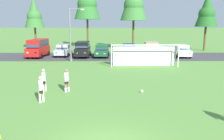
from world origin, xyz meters
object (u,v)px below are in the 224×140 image
soccer_goal (144,55)px  parked_car_slot_right (151,49)px  parked_car_slot_center_left (83,49)px  parked_car_slot_center (102,51)px  player_midfield_center (41,89)px  parked_car_slot_far_left (38,48)px  soccer_ball (142,91)px  parked_car_slot_center_right (129,49)px  player_winger_left (67,80)px  player_striker_near (44,80)px  street_lamp (72,34)px  parked_car_slot_far_right (181,51)px  parked_car_slot_left (63,50)px

soccer_goal → parked_car_slot_right: 6.96m
parked_car_slot_center_left → parked_car_slot_center: size_ratio=1.09×
soccer_goal → parked_car_slot_right: bearing=73.4°
player_midfield_center → parked_car_slot_center_left: size_ratio=0.35×
parked_car_slot_far_left → parked_car_slot_right: size_ratio=1.04×
soccer_ball → parked_car_slot_center_right: 19.00m
player_winger_left → parked_car_slot_center_left: parked_car_slot_center_left is taller
player_striker_near → parked_car_slot_center_right: 20.03m
parked_car_slot_far_left → parked_car_slot_center_left: (6.34, 0.07, -0.23)m
parked_car_slot_right → street_lamp: size_ratio=0.72×
parked_car_slot_center → parked_car_slot_center_left: bearing=178.4°
soccer_ball → parked_car_slot_center_left: parked_car_slot_center_left is taller
soccer_ball → parked_car_slot_far_right: size_ratio=0.05×
parked_car_slot_far_left → player_striker_near: bearing=-71.9°
soccer_goal → player_midfield_center: size_ratio=4.54×
street_lamp → parked_car_slot_center_right: bearing=34.6°
player_midfield_center → street_lamp: size_ratio=0.25×
parked_car_slot_far_left → parked_car_slot_center: size_ratio=1.15×
parked_car_slot_center_right → player_striker_near: bearing=-112.0°
player_midfield_center → parked_car_slot_center: size_ratio=0.39×
player_midfield_center → parked_car_slot_center_right: size_ratio=0.38×
parked_car_slot_center → soccer_ball: bearing=-78.9°
player_winger_left → street_lamp: (-1.74, 13.41, 2.59)m
soccer_ball → parked_car_slot_right: parked_car_slot_right is taller
player_winger_left → soccer_ball: bearing=-3.5°
player_winger_left → parked_car_slot_far_left: 18.54m
soccer_ball → parked_car_slot_center_left: 18.56m
parked_car_slot_far_right → parked_car_slot_center: bearing=179.6°
player_striker_near → parked_car_slot_right: 19.53m
parked_car_slot_center → street_lamp: street_lamp is taller
soccer_ball → parked_car_slot_far_left: parked_car_slot_far_left is taller
player_midfield_center → player_striker_near: bearing=101.7°
soccer_ball → street_lamp: (-7.04, 13.73, 3.30)m
player_winger_left → parked_car_slot_center: (1.87, 17.07, 0.05)m
street_lamp → parked_car_slot_left: bearing=114.2°
player_striker_near → parked_car_slot_left: 18.07m
street_lamp → parked_car_slot_center: bearing=45.4°
parked_car_slot_center_left → parked_car_slot_center_right: parked_car_slot_center_left is taller
parked_car_slot_far_left → street_lamp: street_lamp is taller
player_striker_near → soccer_ball: bearing=-3.3°
parked_car_slot_center → parked_car_slot_center_right: bearing=21.5°
soccer_goal → parked_car_slot_center_left: soccer_goal is taller
parked_car_slot_left → parked_car_slot_far_right: 17.09m
parked_car_slot_left → soccer_ball: bearing=-63.6°
soccer_ball → parked_car_slot_left: bearing=116.4°
soccer_ball → soccer_goal: bearing=81.3°
parked_car_slot_left → parked_car_slot_center: size_ratio=1.00×
soccer_ball → player_midfield_center: size_ratio=0.13×
player_midfield_center → parked_car_slot_center: bearing=81.0°
soccer_goal → parked_car_slot_far_right: soccer_goal is taller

